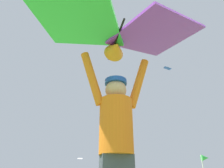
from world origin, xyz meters
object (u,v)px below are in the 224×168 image
(marker_flag, at_px, (205,161))
(distant_kite_blue_mid_left, at_px, (168,68))
(kite_flyer_person, at_px, (116,142))
(distant_kite_white_low_right, at_px, (80,158))
(held_stunt_kite, at_px, (117,33))
(distant_kite_green_mid_right, at_px, (113,99))

(marker_flag, bearing_deg, distant_kite_blue_mid_left, 76.72)
(kite_flyer_person, xyz_separation_m, marker_flag, (3.67, 6.46, 0.51))
(distant_kite_white_low_right, xyz_separation_m, distant_kite_blue_mid_left, (10.64, -15.74, 7.47))
(held_stunt_kite, relative_size, distant_kite_green_mid_right, 3.69)
(distant_kite_green_mid_right, xyz_separation_m, distant_kite_blue_mid_left, (5.68, -7.73, 0.57))
(distant_kite_blue_mid_left, height_order, marker_flag, distant_kite_blue_mid_left)
(distant_kite_blue_mid_left, relative_size, marker_flag, 0.61)
(distant_kite_green_mid_right, height_order, distant_kite_blue_mid_left, distant_kite_blue_mid_left)
(kite_flyer_person, relative_size, distant_kite_white_low_right, 1.79)
(distant_kite_green_mid_right, distance_m, marker_flag, 21.74)
(distant_kite_green_mid_right, distance_m, distant_kite_white_low_right, 11.67)
(kite_flyer_person, height_order, distant_kite_green_mid_right, distant_kite_green_mid_right)
(kite_flyer_person, height_order, held_stunt_kite, held_stunt_kite)
(distant_kite_green_mid_right, xyz_separation_m, marker_flag, (3.01, -19.04, -10.06))
(kite_flyer_person, distance_m, distant_kite_green_mid_right, 27.61)
(distant_kite_green_mid_right, bearing_deg, distant_kite_blue_mid_left, -53.69)
(kite_flyer_person, xyz_separation_m, held_stunt_kite, (0.02, -0.09, 1.26))
(marker_flag, bearing_deg, held_stunt_kite, -119.13)
(distant_kite_white_low_right, bearing_deg, kite_flyer_person, -82.69)
(held_stunt_kite, distance_m, distant_kite_green_mid_right, 27.24)
(held_stunt_kite, relative_size, distant_kite_blue_mid_left, 2.08)
(held_stunt_kite, bearing_deg, kite_flyer_person, 101.25)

